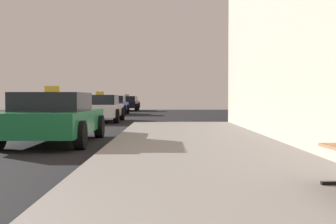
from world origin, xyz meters
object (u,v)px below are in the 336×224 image
car_white (100,108)px  car_red (130,102)px  car_blue (113,105)px  car_black (127,103)px  car_green (54,117)px

car_white → car_red: (-0.63, 26.45, -0.00)m
car_red → car_blue: bearing=-89.5°
car_white → car_black: size_ratio=0.94×
car_white → car_black: bearing=90.7°
car_white → car_blue: bearing=92.9°
car_black → car_blue: bearing=-91.9°
car_white → car_red: car_white is taller
car_red → car_white: bearing=-88.6°
car_red → car_green: bearing=-88.6°
car_blue → car_black: 8.21m
car_white → car_blue: 9.33m
car_green → car_white: bearing=91.6°
car_black → car_red: car_black is taller
car_blue → car_black: bearing=88.1°
car_green → car_black: same height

